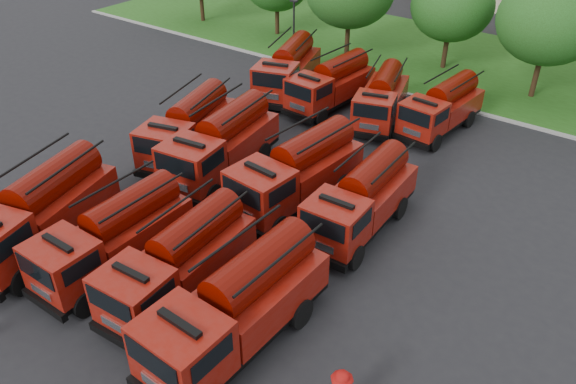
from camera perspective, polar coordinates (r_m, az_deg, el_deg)
name	(u,v)px	position (r m, az deg, el deg)	size (l,w,h in m)	color
ground	(249,225)	(25.95, -3.97, -3.40)	(140.00, 140.00, 0.00)	black
lawn	(465,63)	(46.46, 17.57, 12.38)	(70.00, 16.00, 0.12)	#204A13
curb	(419,97)	(39.37, 13.20, 9.36)	(70.00, 0.30, 0.14)	gray
tree_3	(452,6)	(43.63, 16.35, 17.71)	(5.88, 5.88, 7.19)	#382314
tree_4	(550,20)	(40.22, 25.09, 15.54)	(6.55, 6.55, 8.01)	#382314
lamp_post_0	(294,31)	(42.44, 0.59, 16.04)	(0.60, 0.25, 5.11)	black
fire_truck_0	(39,211)	(25.97, -23.95, -1.82)	(4.50, 8.08, 3.49)	black
fire_truck_1	(114,236)	(23.69, -17.29, -4.30)	(2.69, 7.04, 3.18)	black
fire_truck_2	(180,261)	(21.82, -10.91, -6.89)	(2.97, 7.15, 3.18)	black
fire_truck_3	(238,305)	(19.57, -5.09, -11.40)	(2.92, 7.67, 3.47)	black
fire_truck_4	(189,128)	(31.15, -10.02, 6.44)	(4.36, 7.66, 3.31)	black
fire_truck_5	(222,144)	(29.06, -6.75, 4.88)	(3.65, 7.94, 3.48)	black
fire_truck_6	(297,171)	(26.53, 0.96, 2.10)	(3.25, 7.74, 3.44)	black
fire_truck_7	(362,199)	(25.02, 7.51, -0.69)	(2.80, 7.08, 3.18)	black
fire_truck_8	(288,69)	(38.53, -0.01, 12.35)	(4.72, 7.87, 3.39)	black
fire_truck_9	(331,84)	(36.59, 4.40, 10.88)	(2.90, 7.06, 3.15)	black
fire_truck_10	(381,98)	(35.05, 9.47, 9.38)	(4.12, 7.03, 3.03)	black
fire_truck_11	(442,108)	(34.59, 15.36, 8.28)	(2.91, 6.81, 3.02)	black
firefighter_4	(172,180)	(29.81, -11.75, 1.25)	(0.96, 0.63, 1.96)	black
firefighter_5	(364,214)	(26.84, 7.75, -2.25)	(1.59, 0.68, 1.71)	#980D0B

